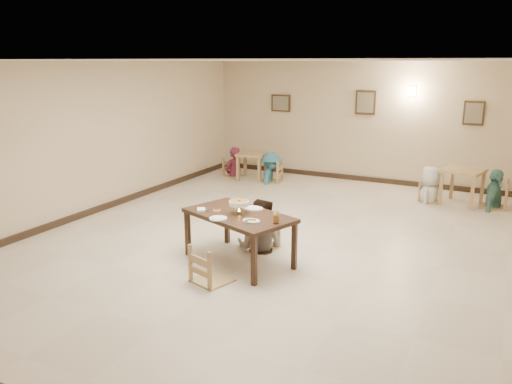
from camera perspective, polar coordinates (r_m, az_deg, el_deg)
The scene contains 32 objects.
floor at distance 8.69m, azimuth 2.57°, elevation -5.43°, with size 10.00×10.00×0.00m, color beige.
ceiling at distance 8.16m, azimuth 2.81°, elevation 14.78°, with size 10.00×10.00×0.00m, color white.
wall_back at distance 12.97m, azimuth 11.90°, elevation 7.80°, with size 10.00×10.00×0.00m, color beige.
wall_front at distance 4.40m, azimuth -25.42°, elevation -6.55°, with size 10.00×10.00×0.00m, color beige.
wall_left at distance 10.56m, azimuth -17.63°, elevation 5.92°, with size 10.00×10.00×0.00m, color beige.
baseboard_back at distance 13.18m, azimuth 11.53°, elevation 1.57°, with size 8.00×0.06×0.12m, color black.
baseboard_left at distance 10.83m, azimuth -16.93°, elevation -1.63°, with size 0.06×10.00×0.12m, color black.
picture_a at distance 13.62m, azimuth 2.85°, elevation 10.11°, with size 0.55×0.04×0.45m.
picture_b at distance 12.85m, azimuth 12.40°, elevation 9.96°, with size 0.50×0.04×0.60m.
picture_c at distance 12.47m, azimuth 23.63°, elevation 8.26°, with size 0.45×0.04×0.55m.
wall_sconce at distance 12.60m, azimuth 17.40°, elevation 10.92°, with size 0.16×0.05×0.22m, color #FFD88C.
main_table at distance 7.52m, azimuth -1.97°, elevation -3.07°, with size 1.87×1.44×0.77m.
chair_far at distance 8.21m, azimuth 0.92°, elevation -3.41°, with size 0.41×0.41×0.87m.
chair_near at distance 6.94m, azimuth -5.10°, elevation -6.24°, with size 0.48×0.48×1.03m.
main_diner at distance 8.02m, azimuth 0.47°, elevation -0.80°, with size 0.82×0.64×1.69m, color gray.
curry_warmer at distance 7.45m, azimuth -1.95°, elevation -1.30°, with size 0.34×0.30×0.27m.
rice_plate_far at distance 7.70m, azimuth -0.32°, elevation -1.86°, with size 0.32×0.32×0.07m.
rice_plate_near at distance 7.25m, azimuth -4.34°, elevation -3.00°, with size 0.26×0.26×0.06m.
fried_plate at distance 7.11m, azimuth -0.56°, elevation -3.26°, with size 0.26×0.26×0.06m.
chili_dish at distance 7.64m, azimuth -4.52°, elevation -2.07°, with size 0.11×0.11×0.02m.
napkin_cutlery at distance 7.68m, azimuth -6.25°, elevation -2.02°, with size 0.22×0.26×0.03m.
drink_glass at distance 7.03m, azimuth 2.32°, elevation -2.98°, with size 0.08×0.08×0.16m.
bg_table_left at distance 12.94m, azimuth -0.46°, elevation 3.90°, with size 0.80×0.80×0.70m.
bg_table_right at distance 11.49m, azimuth 22.59°, elevation 1.73°, with size 0.93×0.93×0.77m.
bg_chair_ll at distance 13.27m, azimuth -2.56°, elevation 3.81°, with size 0.46×0.46×0.97m.
bg_chair_lr at distance 12.65m, azimuth 1.75°, elevation 3.50°, with size 0.50×0.50×1.07m.
bg_chair_rl at distance 11.53m, azimuth 19.32°, elevation 1.04°, with size 0.41×0.41×0.86m.
bg_chair_rr at distance 11.55m, azimuth 25.71°, elevation 1.01°, with size 0.51×0.51×1.09m.
bg_diner_a at distance 13.21m, azimuth -2.58°, elevation 5.15°, with size 0.58×0.38×1.60m, color maroon.
bg_diner_b at distance 12.61m, azimuth 1.75°, elevation 4.55°, with size 0.99×0.57×1.53m, color teal.
bg_diner_c at distance 11.45m, azimuth 19.47°, elevation 2.74°, with size 0.76×0.50×1.56m, color silver.
bg_diner_d at distance 11.49m, azimuth 25.86°, elevation 2.36°, with size 0.96×0.40×1.64m, color #59978B.
Camera 1 is at (3.34, -7.44, 2.99)m, focal length 35.00 mm.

